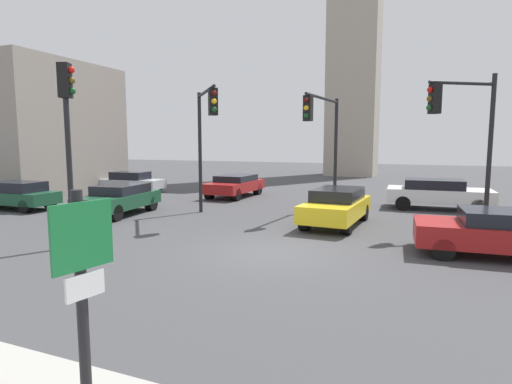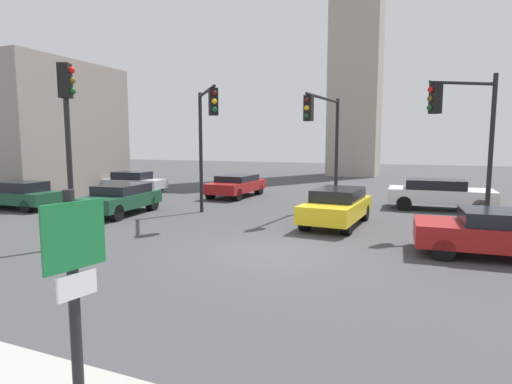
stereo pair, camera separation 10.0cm
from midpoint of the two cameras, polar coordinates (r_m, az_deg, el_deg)
ground_plane at (r=12.11m, az=2.19°, el=-8.36°), size 108.69×108.69×0.00m
direction_sign at (r=4.08m, az=-23.52°, el=-14.34°), size 0.18×0.58×2.62m
traffic_light_0 at (r=17.33m, az=-7.17°, el=9.23°), size 2.36×2.86×5.42m
traffic_light_1 at (r=18.33m, az=9.18°, el=8.77°), size 0.65×4.03×5.26m
traffic_light_2 at (r=13.51m, az=-24.92°, el=8.89°), size 0.49×0.42×5.49m
traffic_light_3 at (r=16.10m, az=26.78°, el=8.52°), size 2.24×1.58×5.58m
car_0 at (r=24.37m, az=-3.08°, el=1.01°), size 2.09×4.54×1.28m
car_1 at (r=19.25m, az=-18.60°, el=-0.85°), size 2.34×4.33×1.33m
car_2 at (r=22.86m, az=-30.52°, el=-0.32°), size 4.27×1.89×1.34m
car_3 at (r=27.61m, az=-16.91°, el=1.38°), size 4.05×2.01×1.34m
car_6 at (r=16.20m, az=10.96°, el=-1.87°), size 2.08×4.47×1.42m
car_7 at (r=21.51m, az=23.78°, el=-0.15°), size 4.74×2.31×1.45m
car_8 at (r=13.30m, az=30.98°, el=-4.81°), size 4.62×2.26×1.32m
building_flank at (r=31.26m, az=-30.53°, el=7.43°), size 11.19×8.31×8.04m
skyline_tower at (r=44.13m, az=13.65°, el=24.53°), size 4.63×4.63×33.49m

